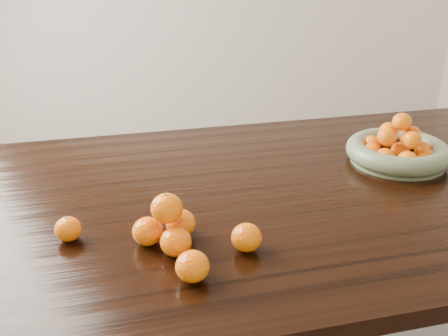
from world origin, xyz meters
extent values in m
cube|color=black|center=(0.00, 0.00, 0.73)|extent=(2.00, 1.00, 0.04)
cube|color=black|center=(0.93, 0.43, 0.35)|extent=(0.08, 0.08, 0.71)
cylinder|color=#677354|center=(0.53, 0.08, 0.76)|extent=(0.26, 0.26, 0.01)
torus|color=#677354|center=(0.53, 0.08, 0.78)|extent=(0.29, 0.29, 0.06)
ellipsoid|color=orange|center=(0.60, 0.06, 0.79)|extent=(0.05, 0.05, 0.05)
ellipsoid|color=orange|center=(0.59, 0.13, 0.79)|extent=(0.06, 0.06, 0.05)
ellipsoid|color=orange|center=(0.54, 0.16, 0.79)|extent=(0.05, 0.05, 0.04)
ellipsoid|color=orange|center=(0.48, 0.14, 0.79)|extent=(0.05, 0.05, 0.05)
ellipsoid|color=orange|center=(0.45, 0.09, 0.79)|extent=(0.05, 0.05, 0.05)
ellipsoid|color=orange|center=(0.46, 0.04, 0.79)|extent=(0.05, 0.05, 0.05)
ellipsoid|color=orange|center=(0.51, 0.00, 0.79)|extent=(0.06, 0.06, 0.05)
ellipsoid|color=orange|center=(0.58, 0.02, 0.79)|extent=(0.05, 0.05, 0.05)
ellipsoid|color=orange|center=(0.53, 0.07, 0.79)|extent=(0.05, 0.05, 0.05)
ellipsoid|color=orange|center=(0.57, 0.08, 0.83)|extent=(0.05, 0.05, 0.05)
ellipsoid|color=orange|center=(0.52, 0.13, 0.83)|extent=(0.05, 0.05, 0.05)
ellipsoid|color=orange|center=(0.48, 0.07, 0.83)|extent=(0.05, 0.05, 0.05)
ellipsoid|color=orange|center=(0.53, 0.03, 0.83)|extent=(0.05, 0.05, 0.05)
ellipsoid|color=orange|center=(0.53, 0.08, 0.87)|extent=(0.05, 0.05, 0.05)
ellipsoid|color=orange|center=(-0.15, -0.24, 0.78)|extent=(0.06, 0.06, 0.06)
ellipsoid|color=orange|center=(-0.13, -0.17, 0.78)|extent=(0.06, 0.06, 0.06)
ellipsoid|color=orange|center=(-0.20, -0.18, 0.78)|extent=(0.06, 0.06, 0.06)
ellipsoid|color=orange|center=(-0.16, -0.19, 0.83)|extent=(0.07, 0.07, 0.06)
ellipsoid|color=orange|center=(-0.36, -0.13, 0.78)|extent=(0.06, 0.06, 0.05)
ellipsoid|color=orange|center=(-0.14, -0.32, 0.78)|extent=(0.06, 0.06, 0.06)
ellipsoid|color=orange|center=(-0.01, -0.25, 0.78)|extent=(0.06, 0.06, 0.06)
camera|label=1|loc=(-0.26, -1.07, 1.31)|focal=40.00mm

